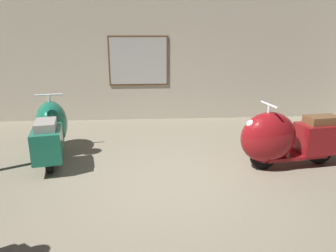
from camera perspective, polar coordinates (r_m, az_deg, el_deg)
name	(u,v)px	position (r m, az deg, el deg)	size (l,w,h in m)	color
ground_plane	(165,190)	(4.62, -0.52, -11.34)	(60.00, 60.00, 0.00)	gray
showroom_back_wall	(163,42)	(8.07, -0.93, 14.86)	(18.00, 0.63, 3.88)	#BCB29E
scooter_0	(51,130)	(6.01, -20.34, -0.65)	(0.85, 1.84, 1.08)	black
scooter_1	(284,138)	(5.50, 20.14, -2.12)	(1.84, 0.76, 1.09)	black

